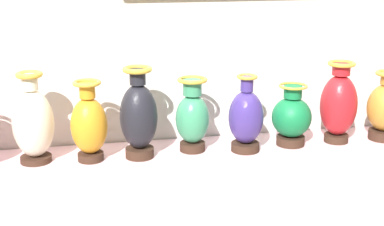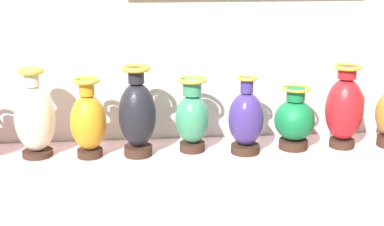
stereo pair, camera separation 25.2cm
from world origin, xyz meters
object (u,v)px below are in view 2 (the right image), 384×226
(vase_onyx, at_px, (137,115))
(vase_emerald, at_px, (294,120))
(vase_ivory, at_px, (35,118))
(vase_crimson, at_px, (344,108))
(vase_jade, at_px, (192,117))
(vase_indigo, at_px, (246,120))
(vase_amber, at_px, (88,121))

(vase_onyx, distance_m, vase_emerald, 0.72)
(vase_ivory, xyz_separation_m, vase_crimson, (1.39, -0.01, 0.01))
(vase_jade, distance_m, vase_indigo, 0.24)
(vase_onyx, relative_size, vase_indigo, 1.15)
(vase_amber, relative_size, vase_indigo, 1.01)
(vase_indigo, bearing_deg, vase_ivory, 177.27)
(vase_onyx, height_order, vase_indigo, vase_onyx)
(vase_onyx, distance_m, vase_crimson, 0.95)
(vase_onyx, bearing_deg, vase_jade, 8.57)
(vase_amber, distance_m, vase_crimson, 1.16)
(vase_jade, xyz_separation_m, vase_indigo, (0.24, -0.05, -0.00))
(vase_ivory, height_order, vase_amber, vase_ivory)
(vase_indigo, bearing_deg, vase_jade, 168.29)
(vase_jade, bearing_deg, vase_emerald, -1.61)
(vase_ivory, xyz_separation_m, vase_emerald, (1.16, -0.01, -0.04))
(vase_ivory, bearing_deg, vase_jade, 0.44)
(vase_amber, relative_size, vase_jade, 1.05)
(vase_ivory, relative_size, vase_onyx, 0.98)
(vase_emerald, height_order, vase_crimson, vase_crimson)
(vase_indigo, bearing_deg, vase_amber, 178.63)
(vase_indigo, distance_m, vase_emerald, 0.24)
(vase_amber, relative_size, vase_emerald, 1.22)
(vase_onyx, xyz_separation_m, vase_indigo, (0.48, -0.01, -0.03))
(vase_onyx, relative_size, vase_jade, 1.20)
(vase_ivory, xyz_separation_m, vase_amber, (0.23, -0.03, -0.01))
(vase_indigo, xyz_separation_m, vase_emerald, (0.23, 0.04, -0.02))
(vase_amber, xyz_separation_m, vase_crimson, (1.16, 0.02, 0.02))
(vase_crimson, bearing_deg, vase_onyx, -178.64)
(vase_ivory, relative_size, vase_jade, 1.17)
(vase_indigo, xyz_separation_m, vase_crimson, (0.46, 0.04, 0.03))
(vase_emerald, distance_m, vase_crimson, 0.24)
(vase_ivory, xyz_separation_m, vase_onyx, (0.45, -0.03, 0.01))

